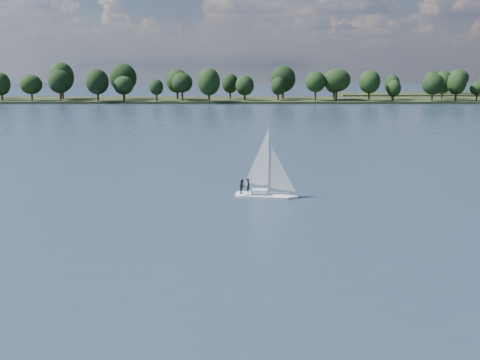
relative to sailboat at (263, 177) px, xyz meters
name	(u,v)px	position (x,y,z in m)	size (l,w,h in m)	color
ground	(247,131)	(-1.16, 66.51, -2.50)	(700.00, 700.00, 0.00)	#233342
far_shore	(245,101)	(-1.16, 178.51, -2.50)	(660.00, 40.00, 1.50)	black
sailboat	(263,177)	(0.00, 0.00, 0.00)	(7.00, 2.73, 8.97)	white
treeline	(217,82)	(-13.38, 175.55, 5.59)	(562.18, 74.09, 18.64)	black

